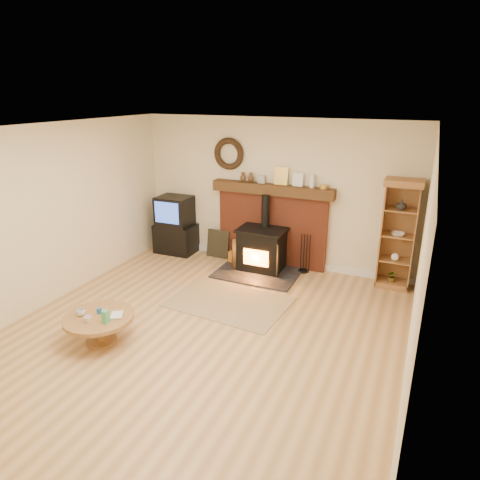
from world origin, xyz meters
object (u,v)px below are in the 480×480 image
at_px(wood_stove, 261,251).
at_px(coffee_table, 99,321).
at_px(tv_unit, 175,226).
at_px(curio_cabinet, 398,234).

distance_m(wood_stove, coffee_table, 3.13).
height_order(tv_unit, coffee_table, tv_unit).
height_order(wood_stove, coffee_table, wood_stove).
bearing_deg(curio_cabinet, tv_unit, -178.82).
bearing_deg(curio_cabinet, coffee_table, -134.74).
xyz_separation_m(wood_stove, curio_cabinet, (2.19, 0.28, 0.51)).
bearing_deg(tv_unit, coffee_table, -75.00).
distance_m(tv_unit, curio_cabinet, 4.07).
distance_m(wood_stove, tv_unit, 1.88).
bearing_deg(tv_unit, curio_cabinet, 1.18).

